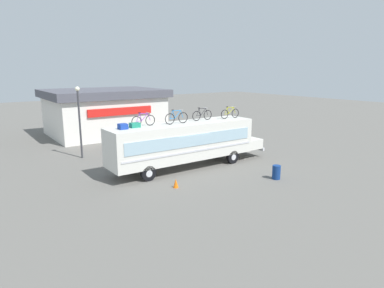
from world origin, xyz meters
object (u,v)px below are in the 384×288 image
rooftop_bicycle_1 (143,120)px  traffic_cone (176,183)px  rooftop_bicycle_3 (202,115)px  street_lamp (79,115)px  rooftop_bicycle_2 (176,118)px  bus (186,141)px  luggage_bag_1 (123,126)px  luggage_bag_2 (135,125)px  rooftop_bicycle_4 (230,113)px  trash_bin (276,172)px

rooftop_bicycle_1 → traffic_cone: size_ratio=3.04×
rooftop_bicycle_3 → street_lamp: bearing=135.9°
rooftop_bicycle_1 → rooftop_bicycle_2: 2.23m
bus → rooftop_bicycle_2: bearing=179.5°
street_lamp → luggage_bag_1: bearing=-85.1°
luggage_bag_2 → street_lamp: size_ratio=0.11×
luggage_bag_1 → bus: bearing=-1.5°
luggage_bag_1 → rooftop_bicycle_4: size_ratio=0.30×
luggage_bag_1 → luggage_bag_2: 0.86m
luggage_bag_2 → rooftop_bicycle_4: (7.39, -0.32, 0.22)m
rooftop_bicycle_4 → trash_bin: bearing=-97.8°
rooftop_bicycle_3 → rooftop_bicycle_1: bearing=178.8°
street_lamp → rooftop_bicycle_1: bearing=-71.8°
bus → rooftop_bicycle_2: 1.80m
street_lamp → luggage_bag_2: bearing=-77.6°
bus → traffic_cone: bearing=-132.1°
bus → luggage_bag_1: size_ratio=23.65×
luggage_bag_2 → rooftop_bicycle_2: (2.85, -0.25, 0.25)m
rooftop_bicycle_2 → luggage_bag_1: bearing=178.3°
rooftop_bicycle_2 → rooftop_bicycle_4: size_ratio=1.03×
luggage_bag_1 → rooftop_bicycle_2: bearing=-1.7°
rooftop_bicycle_4 → trash_bin: (-0.71, -5.16, -3.02)m
rooftop_bicycle_1 → rooftop_bicycle_3: rooftop_bicycle_3 is taller
bus → rooftop_bicycle_1: bearing=172.3°
luggage_bag_1 → rooftop_bicycle_1: 1.54m
traffic_cone → trash_bin: bearing=-20.7°
rooftop_bicycle_3 → trash_bin: 6.49m
bus → traffic_cone: (-2.73, -3.02, -1.56)m
bus → rooftop_bicycle_1: (-2.92, 0.39, 1.62)m
luggage_bag_2 → rooftop_bicycle_3: 5.16m
rooftop_bicycle_4 → traffic_cone: (-6.55, -2.95, -3.18)m
rooftop_bicycle_2 → trash_bin: 7.17m
bus → rooftop_bicycle_4: bearing=-1.1°
bus → trash_bin: size_ratio=13.91×
rooftop_bicycle_1 → bus: bearing=-7.7°
street_lamp → trash_bin: bearing=-55.8°
rooftop_bicycle_2 → street_lamp: 7.91m
bus → rooftop_bicycle_3: 2.29m
rooftop_bicycle_2 → rooftop_bicycle_4: rooftop_bicycle_2 is taller
rooftop_bicycle_2 → trash_bin: size_ratio=2.03×
luggage_bag_2 → rooftop_bicycle_1: bearing=12.2°
trash_bin → traffic_cone: size_ratio=1.61×
rooftop_bicycle_1 → rooftop_bicycle_3: (4.50, -0.09, 0.01)m
bus → rooftop_bicycle_4: rooftop_bicycle_4 is taller
trash_bin → rooftop_bicycle_3: bearing=105.5°
bus → trash_bin: (3.11, -5.23, -1.40)m
rooftop_bicycle_2 → rooftop_bicycle_4: bearing=-1.0°
bus → rooftop_bicycle_2: size_ratio=6.84×
luggage_bag_2 → street_lamp: (-1.41, 6.41, 0.07)m
rooftop_bicycle_3 → rooftop_bicycle_4: rooftop_bicycle_3 is taller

